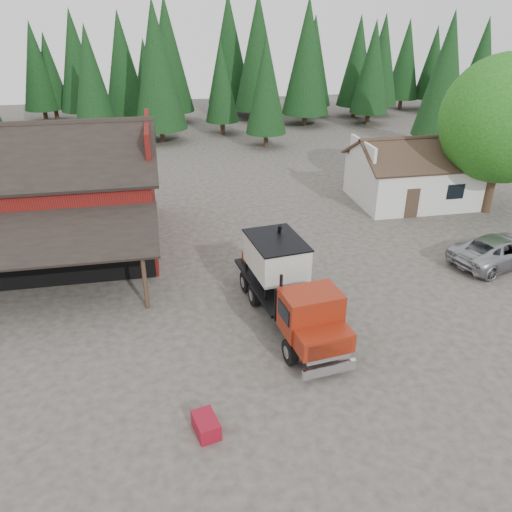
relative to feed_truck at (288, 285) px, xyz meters
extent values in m
plane|color=#3F3732|center=(-0.50, 0.11, -1.80)|extent=(120.00, 120.00, 0.00)
cube|color=maroon|center=(-11.50, 10.11, 0.70)|extent=(12.00, 10.00, 5.00)
cube|color=black|center=(-11.50, 7.61, 4.20)|extent=(12.80, 5.53, 2.35)
cube|color=black|center=(-11.50, 12.61, 4.20)|extent=(12.80, 5.53, 2.35)
cube|color=maroon|center=(-5.50, 10.11, 4.20)|extent=(0.25, 7.00, 2.00)
cube|color=black|center=(-11.50, 3.51, 1.60)|extent=(12.40, 3.53, 1.44)
cylinder|color=#382619|center=(-6.10, 2.21, -0.40)|extent=(0.20, 0.20, 2.80)
cube|color=black|center=(-11.50, 5.06, 0.20)|extent=(11.70, 0.08, 3.90)
cube|color=silver|center=(12.50, 13.11, -0.30)|extent=(8.00, 6.00, 3.00)
cube|color=#38281E|center=(12.50, 11.61, 1.95)|extent=(8.60, 3.42, 1.80)
cube|color=#38281E|center=(12.50, 14.61, 1.95)|extent=(8.60, 3.42, 1.80)
cube|color=silver|center=(8.50, 13.11, 1.95)|extent=(0.20, 4.20, 1.50)
cube|color=silver|center=(16.50, 13.11, 1.95)|extent=(0.20, 4.20, 1.50)
cube|color=#38281E|center=(11.00, 10.09, -0.80)|extent=(0.90, 0.06, 2.00)
cube|color=black|center=(14.00, 10.09, -0.20)|extent=(1.20, 0.06, 1.00)
cylinder|color=#382619|center=(16.50, 10.11, -0.20)|extent=(0.60, 0.60, 3.20)
sphere|color=#195613|center=(16.50, 10.11, 4.40)|extent=(8.00, 8.00, 8.00)
sphere|color=#195613|center=(15.30, 10.91, 3.20)|extent=(4.40, 4.40, 4.40)
cylinder|color=#382619|center=(5.50, 30.11, -1.00)|extent=(0.44, 0.44, 1.60)
cone|color=black|center=(5.50, 30.11, 4.10)|extent=(3.96, 3.96, 9.00)
cylinder|color=#382619|center=(21.50, 26.11, -1.00)|extent=(0.44, 0.44, 1.60)
cone|color=black|center=(21.50, 26.11, 5.10)|extent=(4.84, 4.84, 11.00)
cylinder|color=#382619|center=(-4.50, 34.11, -1.00)|extent=(0.44, 0.44, 1.60)
cone|color=black|center=(-4.50, 34.11, 5.60)|extent=(5.28, 5.28, 12.00)
cylinder|color=black|center=(-0.62, -2.92, -1.28)|extent=(0.45, 1.06, 1.02)
cylinder|color=black|center=(1.32, -2.67, -1.28)|extent=(0.45, 1.06, 1.02)
cylinder|color=black|center=(-1.19, 1.51, -1.28)|extent=(0.45, 1.06, 1.02)
cylinder|color=black|center=(0.75, 1.76, -1.28)|extent=(0.45, 1.06, 1.02)
cylinder|color=black|center=(-1.35, 2.80, -1.28)|extent=(0.45, 1.06, 1.02)
cylinder|color=black|center=(0.59, 3.05, -1.28)|extent=(0.45, 1.06, 1.02)
cube|color=black|center=(-0.03, 0.16, -0.91)|extent=(2.04, 8.07, 0.37)
cube|color=silver|center=(0.54, -4.23, -1.28)|extent=(2.15, 0.44, 0.42)
cube|color=silver|center=(0.53, -4.14, -0.54)|extent=(1.77, 0.32, 0.84)
cube|color=maroon|center=(0.45, -3.58, -0.40)|extent=(2.23, 1.47, 0.79)
cube|color=maroon|center=(0.30, -2.38, 0.11)|extent=(2.42, 1.86, 1.72)
cube|color=black|center=(0.39, -3.12, 0.39)|extent=(1.95, 0.32, 0.84)
cylinder|color=black|center=(-0.73, -1.67, 0.62)|extent=(0.15, 0.15, 1.68)
cube|color=black|center=(0.18, -1.46, 0.07)|extent=(2.28, 0.40, 1.49)
cube|color=black|center=(-0.19, 1.45, -0.66)|extent=(3.04, 5.66, 0.15)
cube|color=beige|center=(-0.19, 1.45, 0.72)|extent=(2.52, 3.32, 1.49)
cone|color=beige|center=(-0.19, 1.45, -0.21)|extent=(2.29, 2.29, 0.65)
cube|color=black|center=(-0.19, 1.45, 1.48)|extent=(2.62, 3.43, 0.07)
cylinder|color=black|center=(0.19, 2.82, 0.62)|extent=(0.44, 2.06, 2.84)
cube|color=maroon|center=(-1.03, 3.60, -0.40)|extent=(0.65, 0.81, 0.42)
cylinder|color=silver|center=(1.28, -1.64, -1.00)|extent=(0.64, 0.99, 0.52)
imported|color=#A2A3A9|center=(12.56, 3.11, -1.00)|extent=(6.23, 4.15, 1.59)
cube|color=maroon|center=(-4.22, -5.89, -1.50)|extent=(0.93, 1.23, 0.60)
camera|label=1|loc=(-4.94, -18.04, 10.76)|focal=35.00mm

